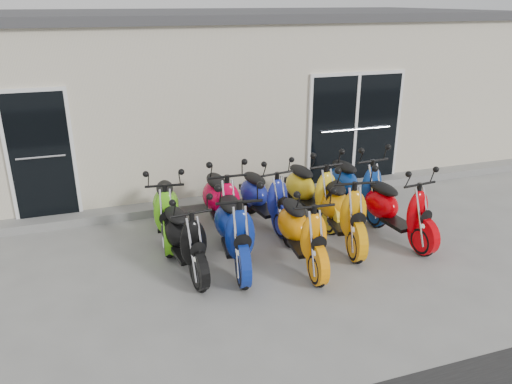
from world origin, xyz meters
TOP-DOWN VIEW (x-y plane):
  - ground at (0.00, 0.00)m, footprint 80.00×80.00m
  - building at (0.00, 5.20)m, footprint 14.00×6.00m
  - roof_cap at (0.00, 5.20)m, footprint 14.20×6.20m
  - front_step at (0.00, 2.02)m, footprint 14.00×0.40m
  - door_left at (-3.20, 2.17)m, footprint 1.07×0.08m
  - door_right at (2.60, 2.17)m, footprint 2.02×0.08m
  - scooter_front_black at (-1.31, -0.17)m, footprint 0.84×1.80m
  - scooter_front_blue at (-0.60, -0.22)m, footprint 0.92×2.00m
  - scooter_front_orange_a at (0.32, -0.52)m, footprint 0.76×1.83m
  - scooter_front_orange_b at (1.18, -0.08)m, footprint 0.99×2.01m
  - scooter_front_red at (2.07, -0.25)m, footprint 0.84×1.85m
  - scooter_back_green at (-1.39, 0.91)m, footprint 0.87×1.85m
  - scooter_back_red at (-0.50, 0.86)m, footprint 0.75×1.91m
  - scooter_back_blue at (0.27, 0.92)m, footprint 0.90×1.83m
  - scooter_back_yellow at (1.10, 0.87)m, footprint 0.83×1.91m
  - scooter_back_extra at (1.95, 0.87)m, footprint 0.83×1.91m

SIDE VIEW (x-z plane):
  - ground at x=0.00m, z-range 0.00..0.00m
  - front_step at x=0.00m, z-range 0.00..0.15m
  - scooter_front_black at x=-1.31m, z-range 0.00..1.29m
  - scooter_back_blue at x=0.27m, z-range 0.00..1.29m
  - scooter_back_green at x=-1.39m, z-range 0.00..1.32m
  - scooter_front_red at x=2.07m, z-range 0.00..1.32m
  - scooter_front_orange_a at x=0.32m, z-range 0.00..1.32m
  - scooter_back_yellow at x=1.10m, z-range 0.00..1.38m
  - scooter_back_extra at x=1.95m, z-range 0.00..1.38m
  - scooter_back_red at x=-0.50m, z-range 0.00..1.39m
  - scooter_front_orange_b at x=1.18m, z-range 0.00..1.42m
  - scooter_front_blue at x=-0.60m, z-range 0.00..1.43m
  - door_left at x=-3.20m, z-range 0.15..2.37m
  - door_right at x=2.60m, z-range 0.15..2.37m
  - building at x=0.00m, z-range 0.00..3.20m
  - roof_cap at x=0.00m, z-range 3.20..3.36m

